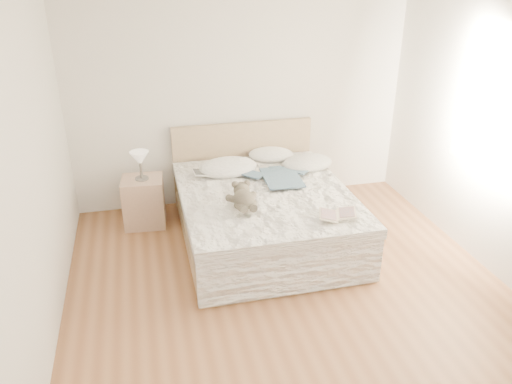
% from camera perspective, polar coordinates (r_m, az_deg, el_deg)
% --- Properties ---
extents(floor, '(4.00, 4.50, 0.00)m').
position_cam_1_polar(floor, '(4.55, 4.54, -12.51)').
color(floor, brown).
rests_on(floor, ground).
extents(wall_back, '(4.00, 0.02, 2.70)m').
position_cam_1_polar(wall_back, '(5.95, -1.73, 11.32)').
color(wall_back, silver).
rests_on(wall_back, ground).
extents(wall_front, '(4.00, 0.02, 2.70)m').
position_cam_1_polar(wall_front, '(2.18, 25.17, -18.51)').
color(wall_front, silver).
rests_on(wall_front, ground).
extents(wall_left, '(0.02, 4.50, 2.70)m').
position_cam_1_polar(wall_left, '(3.78, -24.94, 0.59)').
color(wall_left, silver).
rests_on(wall_left, ground).
extents(window, '(0.02, 1.30, 1.10)m').
position_cam_1_polar(window, '(5.05, 26.23, 7.40)').
color(window, white).
rests_on(window, wall_right).
extents(bed, '(1.72, 2.14, 1.00)m').
position_cam_1_polar(bed, '(5.35, 0.77, -2.30)').
color(bed, tan).
rests_on(bed, floor).
extents(nightstand, '(0.48, 0.44, 0.56)m').
position_cam_1_polar(nightstand, '(5.77, -12.68, -1.08)').
color(nightstand, tan).
rests_on(nightstand, floor).
extents(table_lamp, '(0.27, 0.27, 0.32)m').
position_cam_1_polar(table_lamp, '(5.56, -13.13, 3.62)').
color(table_lamp, '#4A4541').
rests_on(table_lamp, nightstand).
extents(pillow_left, '(0.72, 0.54, 0.20)m').
position_cam_1_polar(pillow_left, '(5.62, -3.23, 2.82)').
color(pillow_left, white).
rests_on(pillow_left, bed).
extents(pillow_middle, '(0.62, 0.50, 0.16)m').
position_cam_1_polar(pillow_middle, '(5.99, 1.75, 4.29)').
color(pillow_middle, white).
rests_on(pillow_middle, bed).
extents(pillow_right, '(0.64, 0.49, 0.18)m').
position_cam_1_polar(pillow_right, '(5.77, 5.88, 3.32)').
color(pillow_right, silver).
rests_on(pillow_right, bed).
extents(blouse, '(0.64, 0.68, 0.02)m').
position_cam_1_polar(blouse, '(5.38, 2.96, 1.67)').
color(blouse, '#344C62').
rests_on(blouse, bed).
extents(photo_book, '(0.32, 0.23, 0.02)m').
position_cam_1_polar(photo_book, '(5.53, -5.72, 2.22)').
color(photo_book, white).
rests_on(photo_book, bed).
extents(childrens_book, '(0.43, 0.35, 0.02)m').
position_cam_1_polar(childrens_book, '(4.66, 9.31, -2.58)').
color(childrens_book, beige).
rests_on(childrens_book, bed).
extents(teddy_bear, '(0.28, 0.38, 0.20)m').
position_cam_1_polar(teddy_bear, '(4.71, -1.37, -1.60)').
color(teddy_bear, brown).
rests_on(teddy_bear, bed).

